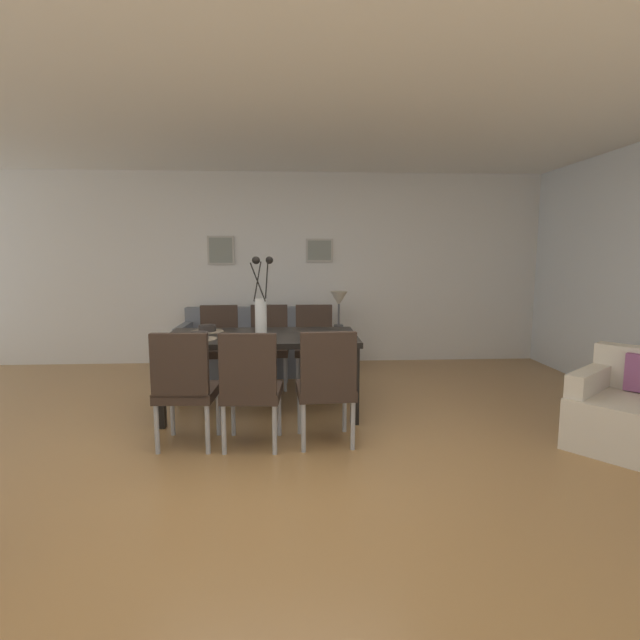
% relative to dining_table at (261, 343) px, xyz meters
% --- Properties ---
extents(ground_plane, '(9.00, 9.00, 0.00)m').
position_rel_dining_table_xyz_m(ground_plane, '(0.14, -1.06, -0.66)').
color(ground_plane, '#A87A47').
extents(back_wall_panel, '(9.00, 0.10, 2.60)m').
position_rel_dining_table_xyz_m(back_wall_panel, '(0.14, 2.19, 0.64)').
color(back_wall_panel, silver).
rests_on(back_wall_panel, ground).
extents(ceiling_panel, '(9.00, 7.20, 0.08)m').
position_rel_dining_table_xyz_m(ceiling_panel, '(0.14, -0.66, 1.98)').
color(ceiling_panel, white).
extents(dining_table, '(1.80, 0.96, 0.74)m').
position_rel_dining_table_xyz_m(dining_table, '(0.00, 0.00, 0.00)').
color(dining_table, black).
rests_on(dining_table, ground).
extents(dining_chair_near_left, '(0.46, 0.46, 0.92)m').
position_rel_dining_table_xyz_m(dining_chair_near_left, '(-0.53, -0.87, -0.15)').
color(dining_chair_near_left, '#33261E').
rests_on(dining_chair_near_left, ground).
extents(dining_chair_near_right, '(0.46, 0.46, 0.92)m').
position_rel_dining_table_xyz_m(dining_chair_near_right, '(-0.54, 0.89, -0.15)').
color(dining_chair_near_right, '#33261E').
rests_on(dining_chair_near_right, ground).
extents(dining_chair_far_left, '(0.47, 0.47, 0.92)m').
position_rel_dining_table_xyz_m(dining_chair_far_left, '(-0.02, -0.91, -0.15)').
color(dining_chair_far_left, '#33261E').
rests_on(dining_chair_far_left, ground).
extents(dining_chair_far_right, '(0.45, 0.45, 0.92)m').
position_rel_dining_table_xyz_m(dining_chair_far_right, '(0.02, 0.91, -0.15)').
color(dining_chair_far_right, '#33261E').
rests_on(dining_chair_far_right, ground).
extents(dining_chair_mid_left, '(0.47, 0.47, 0.92)m').
position_rel_dining_table_xyz_m(dining_chair_mid_left, '(0.56, -0.88, -0.15)').
color(dining_chair_mid_left, '#33261E').
rests_on(dining_chair_mid_left, ground).
extents(dining_chair_mid_right, '(0.45, 0.45, 0.92)m').
position_rel_dining_table_xyz_m(dining_chair_mid_right, '(0.54, 0.89, -0.15)').
color(dining_chair_mid_right, '#33261E').
rests_on(dining_chair_mid_right, ground).
extents(centerpiece_vase, '(0.21, 0.23, 0.73)m').
position_rel_dining_table_xyz_m(centerpiece_vase, '(0.00, 0.00, 0.36)').
color(centerpiece_vase, white).
rests_on(centerpiece_vase, dining_table).
extents(placemat_near_left, '(0.32, 0.32, 0.01)m').
position_rel_dining_table_xyz_m(placemat_near_left, '(-0.54, -0.22, 0.08)').
color(placemat_near_left, '#7F705B').
rests_on(placemat_near_left, dining_table).
extents(bowl_near_left, '(0.17, 0.17, 0.07)m').
position_rel_dining_table_xyz_m(bowl_near_left, '(-0.54, -0.22, 0.12)').
color(bowl_near_left, '#2D2826').
rests_on(bowl_near_left, dining_table).
extents(placemat_near_right, '(0.32, 0.32, 0.01)m').
position_rel_dining_table_xyz_m(placemat_near_right, '(-0.54, 0.22, 0.08)').
color(placemat_near_right, '#7F705B').
rests_on(placemat_near_right, dining_table).
extents(bowl_near_right, '(0.17, 0.17, 0.07)m').
position_rel_dining_table_xyz_m(bowl_near_right, '(-0.54, 0.22, 0.12)').
color(bowl_near_right, '#2D2826').
rests_on(bowl_near_right, dining_table).
extents(sofa, '(1.85, 0.84, 0.80)m').
position_rel_dining_table_xyz_m(sofa, '(-0.20, 1.64, -0.39)').
color(sofa, slate).
rests_on(sofa, ground).
extents(side_table, '(0.36, 0.36, 0.52)m').
position_rel_dining_table_xyz_m(side_table, '(0.89, 1.58, -0.40)').
color(side_table, '#33261E').
rests_on(side_table, ground).
extents(table_lamp, '(0.22, 0.22, 0.51)m').
position_rel_dining_table_xyz_m(table_lamp, '(0.89, 1.58, 0.23)').
color(table_lamp, '#4C4C51').
rests_on(table_lamp, side_table).
extents(armchair, '(1.13, 1.13, 0.75)m').
position_rel_dining_table_xyz_m(armchair, '(2.94, -1.08, -0.38)').
color(armchair, beige).
rests_on(armchair, ground).
extents(framed_picture_left, '(0.36, 0.03, 0.39)m').
position_rel_dining_table_xyz_m(framed_picture_left, '(-0.67, 2.12, 0.89)').
color(framed_picture_left, '#B2ADA3').
extents(framed_picture_center, '(0.37, 0.03, 0.32)m').
position_rel_dining_table_xyz_m(framed_picture_center, '(0.67, 2.12, 0.89)').
color(framed_picture_center, '#B2ADA3').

